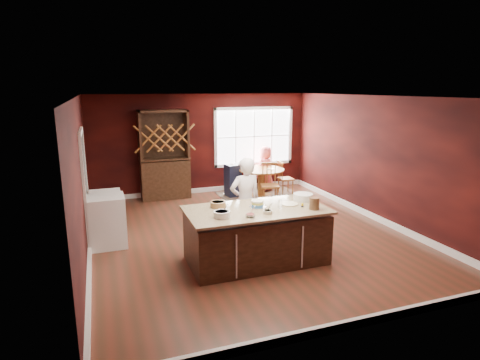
# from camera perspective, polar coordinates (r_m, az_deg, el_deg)

# --- Properties ---
(room_shell) EXTENTS (7.00, 7.00, 7.00)m
(room_shell) POSITION_cam_1_polar(r_m,az_deg,el_deg) (7.75, 1.06, 1.77)
(room_shell) COLOR #5C2A1D
(room_shell) RESTS_ON ground
(window) EXTENTS (2.36, 0.10, 1.66)m
(window) POSITION_cam_1_polar(r_m,az_deg,el_deg) (11.46, 1.98, 6.21)
(window) COLOR white
(window) RESTS_ON room_shell
(doorway) EXTENTS (0.08, 1.26, 2.13)m
(doorway) POSITION_cam_1_polar(r_m,az_deg,el_deg) (7.94, -21.10, -1.26)
(doorway) COLOR white
(doorway) RESTS_ON room_shell
(kitchen_island) EXTENTS (2.32, 1.22, 0.92)m
(kitchen_island) POSITION_cam_1_polar(r_m,az_deg,el_deg) (6.76, 2.32, -8.01)
(kitchen_island) COLOR #462C1D
(kitchen_island) RESTS_ON ground
(dining_table) EXTENTS (1.20, 1.20, 0.75)m
(dining_table) POSITION_cam_1_polar(r_m,az_deg,el_deg) (10.69, 3.06, 0.44)
(dining_table) COLOR brown
(dining_table) RESTS_ON ground
(baker) EXTENTS (0.62, 0.43, 1.64)m
(baker) POSITION_cam_1_polar(r_m,az_deg,el_deg) (7.38, 0.74, -3.05)
(baker) COLOR white
(baker) RESTS_ON ground
(layer_cake) EXTENTS (0.28, 0.28, 0.12)m
(layer_cake) POSITION_cam_1_polar(r_m,az_deg,el_deg) (6.67, 2.49, -3.41)
(layer_cake) COLOR white
(layer_cake) RESTS_ON kitchen_island
(bowl_blue) EXTENTS (0.26, 0.26, 0.10)m
(bowl_blue) POSITION_cam_1_polar(r_m,az_deg,el_deg) (6.16, -2.60, -4.90)
(bowl_blue) COLOR white
(bowl_blue) RESTS_ON kitchen_island
(bowl_yellow) EXTENTS (0.26, 0.26, 0.10)m
(bowl_yellow) POSITION_cam_1_polar(r_m,az_deg,el_deg) (6.68, -3.13, -3.48)
(bowl_yellow) COLOR olive
(bowl_yellow) RESTS_ON kitchen_island
(bowl_pink) EXTENTS (0.15, 0.15, 0.05)m
(bowl_pink) POSITION_cam_1_polar(r_m,az_deg,el_deg) (6.18, 1.48, -5.07)
(bowl_pink) COLOR white
(bowl_pink) RESTS_ON kitchen_island
(bowl_olive) EXTENTS (0.15, 0.15, 0.06)m
(bowl_olive) POSITION_cam_1_polar(r_m,az_deg,el_deg) (6.36, 3.96, -4.54)
(bowl_olive) COLOR beige
(bowl_olive) RESTS_ON kitchen_island
(drinking_glass) EXTENTS (0.07, 0.07, 0.14)m
(drinking_glass) POSITION_cam_1_polar(r_m,az_deg,el_deg) (6.65, 5.71, -3.41)
(drinking_glass) COLOR silver
(drinking_glass) RESTS_ON kitchen_island
(dinner_plate) EXTENTS (0.30, 0.30, 0.02)m
(dinner_plate) POSITION_cam_1_polar(r_m,az_deg,el_deg) (6.88, 7.01, -3.39)
(dinner_plate) COLOR #ECE6C3
(dinner_plate) RESTS_ON kitchen_island
(white_tub) EXTENTS (0.34, 0.34, 0.12)m
(white_tub) POSITION_cam_1_polar(r_m,az_deg,el_deg) (7.16, 8.97, -2.40)
(white_tub) COLOR silver
(white_tub) RESTS_ON kitchen_island
(stoneware_crock) EXTENTS (0.17, 0.17, 0.20)m
(stoneware_crock) POSITION_cam_1_polar(r_m,az_deg,el_deg) (6.66, 10.51, -3.29)
(stoneware_crock) COLOR #403016
(stoneware_crock) RESTS_ON kitchen_island
(toy_figurine) EXTENTS (0.04, 0.04, 0.07)m
(toy_figurine) POSITION_cam_1_polar(r_m,az_deg,el_deg) (6.75, 8.86, -3.54)
(toy_figurine) COLOR yellow
(toy_figurine) RESTS_ON kitchen_island
(rug) EXTENTS (2.15, 1.67, 0.01)m
(rug) POSITION_cam_1_polar(r_m,az_deg,el_deg) (10.82, 3.03, -2.29)
(rug) COLOR brown
(rug) RESTS_ON ground
(chair_east) EXTENTS (0.38, 0.39, 0.92)m
(chair_east) POSITION_cam_1_polar(r_m,az_deg,el_deg) (11.04, 6.52, 0.39)
(chair_east) COLOR brown
(chair_east) RESTS_ON ground
(chair_south) EXTENTS (0.54, 0.52, 1.05)m
(chair_south) POSITION_cam_1_polar(r_m,az_deg,el_deg) (9.98, 4.27, -0.56)
(chair_south) COLOR #9D6523
(chair_south) RESTS_ON ground
(chair_north) EXTENTS (0.50, 0.49, 0.94)m
(chair_north) POSITION_cam_1_polar(r_m,az_deg,el_deg) (11.51, 3.21, 1.03)
(chair_north) COLOR brown
(chair_north) RESTS_ON ground
(seated_woman) EXTENTS (0.73, 0.63, 1.27)m
(seated_woman) POSITION_cam_1_polar(r_m,az_deg,el_deg) (11.29, 3.68, 1.62)
(seated_woman) COLOR #D8565C
(seated_woman) RESTS_ON ground
(high_chair) EXTENTS (0.42, 0.42, 0.90)m
(high_chair) POSITION_cam_1_polar(r_m,az_deg,el_deg) (10.73, -1.02, 0.05)
(high_chair) COLOR black
(high_chair) RESTS_ON ground
(toddler) EXTENTS (0.18, 0.14, 0.26)m
(toddler) POSITION_cam_1_polar(r_m,az_deg,el_deg) (10.70, -1.35, 1.97)
(toddler) COLOR #8CA5BF
(toddler) RESTS_ON high_chair
(table_plate) EXTENTS (0.20, 0.20, 0.02)m
(table_plate) POSITION_cam_1_polar(r_m,az_deg,el_deg) (10.63, 4.40, 1.58)
(table_plate) COLOR beige
(table_plate) RESTS_ON dining_table
(table_cup) EXTENTS (0.13, 0.13, 0.10)m
(table_cup) POSITION_cam_1_polar(r_m,az_deg,el_deg) (10.70, 1.52, 1.93)
(table_cup) COLOR silver
(table_cup) RESTS_ON dining_table
(hutch) EXTENTS (1.26, 0.52, 2.31)m
(hutch) POSITION_cam_1_polar(r_m,az_deg,el_deg) (10.59, -10.72, 3.53)
(hutch) COLOR #3F2714
(hutch) RESTS_ON ground
(washer) EXTENTS (0.65, 0.63, 0.94)m
(washer) POSITION_cam_1_polar(r_m,az_deg,el_deg) (7.77, -18.37, -5.58)
(washer) COLOR silver
(washer) RESTS_ON ground
(dryer) EXTENTS (0.60, 0.58, 0.87)m
(dryer) POSITION_cam_1_polar(r_m,az_deg,el_deg) (8.40, -18.48, -4.49)
(dryer) COLOR white
(dryer) RESTS_ON ground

